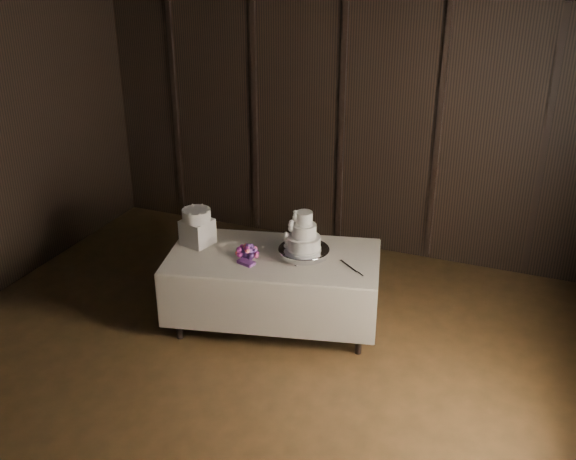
{
  "coord_description": "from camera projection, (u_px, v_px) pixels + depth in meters",
  "views": [
    {
      "loc": [
        2.25,
        -3.73,
        3.63
      ],
      "look_at": [
        0.14,
        1.48,
        1.05
      ],
      "focal_mm": 42.0,
      "sensor_mm": 36.0,
      "label": 1
    }
  ],
  "objects": [
    {
      "name": "small_cake",
      "position": [
        196.0,
        215.0,
        6.46
      ],
      "size": [
        0.34,
        0.34,
        0.11
      ],
      "primitive_type": "cylinder",
      "rotation": [
        0.0,
        0.0,
        0.26
      ],
      "color": "white",
      "rests_on": "box_pedestal"
    },
    {
      "name": "room",
      "position": [
        192.0,
        250.0,
        4.8
      ],
      "size": [
        6.08,
        7.08,
        3.08
      ],
      "color": "black",
      "rests_on": "ground"
    },
    {
      "name": "cake_knife",
      "position": [
        349.0,
        266.0,
        6.14
      ],
      "size": [
        0.3,
        0.25,
        0.01
      ],
      "primitive_type": "cube",
      "rotation": [
        0.0,
        0.0,
        -0.69
      ],
      "color": "silver",
      "rests_on": "display_table"
    },
    {
      "name": "box_pedestal",
      "position": [
        197.0,
        232.0,
        6.54
      ],
      "size": [
        0.31,
        0.31,
        0.25
      ],
      "primitive_type": "cube",
      "rotation": [
        0.0,
        0.0,
        -0.23
      ],
      "color": "white",
      "rests_on": "display_table"
    },
    {
      "name": "display_table",
      "position": [
        274.0,
        287.0,
        6.49
      ],
      "size": [
        2.18,
        1.48,
        0.76
      ],
      "rotation": [
        0.0,
        0.0,
        0.24
      ],
      "color": "#F1E5D0",
      "rests_on": "ground"
    },
    {
      "name": "cake_stand",
      "position": [
        304.0,
        253.0,
        6.3
      ],
      "size": [
        0.63,
        0.63,
        0.09
      ],
      "primitive_type": "cylinder",
      "rotation": [
        0.0,
        0.0,
        -0.39
      ],
      "color": "silver",
      "rests_on": "display_table"
    },
    {
      "name": "wedding_cake",
      "position": [
        301.0,
        235.0,
        6.21
      ],
      "size": [
        0.36,
        0.31,
        0.37
      ],
      "rotation": [
        0.0,
        0.0,
        0.35
      ],
      "color": "white",
      "rests_on": "cake_stand"
    },
    {
      "name": "bouquet",
      "position": [
        247.0,
        252.0,
        6.29
      ],
      "size": [
        0.35,
        0.42,
        0.17
      ],
      "primitive_type": null,
      "rotation": [
        0.0,
        0.0,
        -0.28
      ],
      "color": "#E9508F",
      "rests_on": "display_table"
    }
  ]
}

